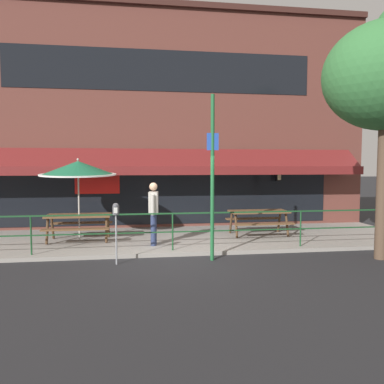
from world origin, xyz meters
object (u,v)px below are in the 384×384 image
Objects in this scene: picnic_table_centre at (259,216)px; street_sign_pole at (212,176)px; pedestrian_walking at (154,210)px; parking_meter_near at (116,215)px; patio_umbrella_left at (78,169)px; picnic_table_left at (79,220)px.

picnic_table_centre is 3.40m from street_sign_pole.
parking_meter_near is at bearing -120.92° from pedestrian_walking.
street_sign_pole is at bearing -47.66° from pedestrian_walking.
street_sign_pole is (2.25, 0.06, 0.87)m from parking_meter_near.
pedestrian_walking reaches higher than parking_meter_near.
picnic_table_centre is at bearing 16.69° from pedestrian_walking.
patio_umbrella_left is at bearing 156.64° from pedestrian_walking.
picnic_table_left is 1.27× the size of parking_meter_near.
picnic_table_left is at bearing -178.32° from picnic_table_centre.
pedestrian_walking is (2.11, -0.91, -1.12)m from patio_umbrella_left.
picnic_table_left is 4.34m from street_sign_pole.
pedestrian_walking reaches higher than picnic_table_centre.
pedestrian_walking is at bearing -21.51° from picnic_table_left.
street_sign_pole is at bearing -128.57° from picnic_table_centre.
parking_meter_near reaches higher than picnic_table_left.
picnic_table_centre is at bearing 30.85° from parking_meter_near.
street_sign_pole reaches higher than parking_meter_near.
picnic_table_left is 1.48m from patio_umbrella_left.
picnic_table_left is 0.76× the size of patio_umbrella_left.
parking_meter_near is (-0.91, -1.53, 0.09)m from pedestrian_walking.
pedestrian_walking is at bearing 132.34° from street_sign_pole.
pedestrian_walking is at bearing -163.31° from picnic_table_centre.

